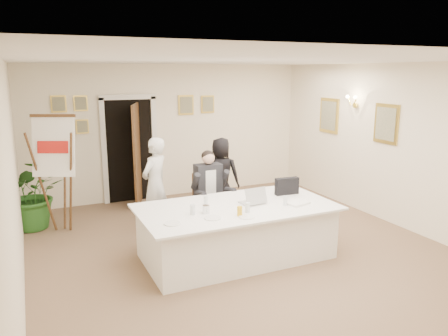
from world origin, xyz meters
name	(u,v)px	position (x,y,z in m)	size (l,w,h in m)	color
floor	(245,254)	(0.00, 0.00, 0.00)	(7.00, 7.00, 0.00)	brown
ceiling	(247,60)	(0.00, 0.00, 2.80)	(6.00, 7.00, 0.02)	white
wall_back	(171,131)	(0.00, 3.50, 1.40)	(6.00, 0.10, 2.80)	white
wall_left	(13,184)	(-3.00, 0.00, 1.40)	(0.10, 7.00, 2.80)	white
wall_right	(403,147)	(3.00, 0.00, 1.40)	(0.10, 7.00, 2.80)	white
doorway	(132,152)	(-0.88, 3.32, 1.04)	(1.14, 0.86, 2.20)	black
pictures_back_wall	(133,112)	(-0.80, 3.47, 1.85)	(3.40, 0.06, 0.80)	gold
pictures_right_wall	(355,119)	(2.97, 1.20, 1.75)	(0.06, 2.20, 0.80)	gold
wall_sconce	(353,101)	(2.90, 1.20, 2.10)	(0.20, 0.30, 0.24)	gold
conference_table	(236,231)	(-0.16, -0.03, 0.39)	(2.80, 1.49, 0.78)	white
seated_man	(209,191)	(-0.11, 1.11, 0.70)	(0.60, 0.64, 1.40)	black
flip_chart	(59,180)	(-2.39, 2.11, 0.90)	(0.70, 0.56, 1.95)	#3F2214
standing_man	(155,184)	(-0.90, 1.60, 0.79)	(0.58, 0.38, 1.59)	silver
standing_woman	(221,175)	(0.50, 2.00, 0.72)	(0.70, 0.46, 1.44)	black
potted_palm	(33,193)	(-2.80, 2.50, 0.62)	(1.11, 0.96, 1.24)	#23561C
laptop	(252,194)	(0.10, 0.01, 0.91)	(0.34, 0.36, 0.28)	#B7BABC
laptop_bag	(287,186)	(0.82, 0.19, 0.91)	(0.38, 0.10, 0.26)	black
paper_stack	(298,203)	(0.68, -0.32, 0.79)	(0.31, 0.22, 0.03)	white
plate_left	(172,223)	(-1.24, -0.37, 0.78)	(0.21, 0.21, 0.01)	white
plate_mid	(213,218)	(-0.69, -0.39, 0.78)	(0.23, 0.23, 0.01)	white
plate_near	(247,217)	(-0.26, -0.53, 0.78)	(0.21, 0.21, 0.01)	white
glass_a	(193,210)	(-0.87, -0.13, 0.84)	(0.07, 0.07, 0.14)	silver
glass_b	(248,208)	(-0.16, -0.36, 0.84)	(0.06, 0.06, 0.14)	silver
glass_c	(285,201)	(0.48, -0.29, 0.84)	(0.06, 0.06, 0.14)	silver
glass_d	(206,201)	(-0.56, 0.17, 0.84)	(0.06, 0.06, 0.14)	silver
oj_glass	(240,211)	(-0.32, -0.44, 0.84)	(0.07, 0.07, 0.13)	gold
steel_jug	(206,209)	(-0.68, -0.15, 0.83)	(0.10, 0.10, 0.11)	silver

